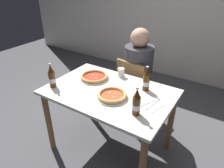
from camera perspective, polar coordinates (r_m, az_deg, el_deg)
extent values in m
plane|color=#4C4C51|center=(2.43, -0.67, -17.24)|extent=(8.00, 8.00, 0.00)
cube|color=silver|center=(3.74, 19.41, 20.53)|extent=(7.00, 0.10, 2.60)
cube|color=silver|center=(1.97, -0.79, -2.25)|extent=(1.20, 0.80, 0.03)
cylinder|color=olive|center=(2.29, -17.18, -10.12)|extent=(0.06, 0.06, 0.72)
cylinder|color=olive|center=(2.67, -6.38, -2.68)|extent=(0.06, 0.06, 0.72)
cylinder|color=olive|center=(2.26, 15.94, -10.41)|extent=(0.06, 0.06, 0.72)
cube|color=olive|center=(2.64, 7.09, -1.35)|extent=(0.45, 0.45, 0.04)
cube|color=olive|center=(2.40, 4.97, 1.53)|extent=(0.38, 0.09, 0.40)
cylinder|color=olive|center=(2.81, 11.65, -5.11)|extent=(0.04, 0.04, 0.41)
cylinder|color=olive|center=(2.96, 5.99, -2.77)|extent=(0.04, 0.04, 0.41)
cylinder|color=olive|center=(2.57, 7.76, -8.39)|extent=(0.04, 0.04, 0.41)
cylinder|color=olive|center=(2.73, 1.82, -5.62)|extent=(0.04, 0.04, 0.41)
cube|color=#2D3342|center=(2.73, 6.64, -5.24)|extent=(0.32, 0.28, 0.45)
cylinder|color=#3F3F47|center=(2.49, 7.29, 4.32)|extent=(0.34, 0.34, 0.55)
sphere|color=tan|center=(2.36, 7.86, 12.60)|extent=(0.22, 0.22, 0.22)
cylinder|color=white|center=(1.85, 0.03, -3.61)|extent=(0.29, 0.29, 0.01)
cylinder|color=#CC4723|center=(1.85, 0.03, -3.32)|extent=(0.21, 0.21, 0.01)
torus|color=tan|center=(1.84, 0.03, -3.03)|extent=(0.27, 0.27, 0.03)
sphere|color=silver|center=(1.88, -0.50, -2.65)|extent=(0.02, 0.02, 0.02)
sphere|color=silver|center=(1.82, 0.52, -3.82)|extent=(0.02, 0.02, 0.02)
sphere|color=silver|center=(1.87, 0.88, -2.77)|extent=(0.02, 0.02, 0.02)
cylinder|color=white|center=(2.18, -4.95, 1.63)|extent=(0.32, 0.32, 0.01)
cylinder|color=#AD2D19|center=(2.18, -4.96, 1.89)|extent=(0.23, 0.23, 0.01)
torus|color=tan|center=(2.17, -4.97, 2.15)|extent=(0.29, 0.29, 0.03)
sphere|color=silver|center=(2.22, -5.36, 2.42)|extent=(0.02, 0.02, 0.02)
sphere|color=silver|center=(2.14, -4.58, 1.50)|extent=(0.02, 0.02, 0.02)
sphere|color=silver|center=(2.20, -4.10, 2.33)|extent=(0.02, 0.02, 0.02)
cylinder|color=#512D0F|center=(1.96, 9.46, 0.41)|extent=(0.06, 0.06, 0.16)
cone|color=#512D0F|center=(1.91, 9.74, 3.51)|extent=(0.05, 0.05, 0.07)
cylinder|color=#B7B7BC|center=(1.89, 9.85, 4.70)|extent=(0.03, 0.03, 0.01)
cylinder|color=white|center=(1.96, 9.44, 0.20)|extent=(0.07, 0.07, 0.04)
cylinder|color=#512D0F|center=(2.07, -16.29, 1.24)|extent=(0.06, 0.06, 0.16)
cone|color=#512D0F|center=(2.02, -16.75, 4.19)|extent=(0.05, 0.05, 0.07)
cylinder|color=#B7B7BC|center=(2.00, -16.92, 5.31)|extent=(0.03, 0.03, 0.01)
cylinder|color=white|center=(2.08, -16.26, 1.04)|extent=(0.07, 0.07, 0.04)
cylinder|color=#512D0F|center=(1.62, 6.77, -6.04)|extent=(0.06, 0.06, 0.16)
cone|color=#512D0F|center=(1.56, 7.01, -2.49)|extent=(0.05, 0.05, 0.07)
cylinder|color=#B7B7BC|center=(1.53, 7.11, -1.11)|extent=(0.03, 0.03, 0.01)
cylinder|color=white|center=(1.62, 6.75, -6.27)|extent=(0.07, 0.07, 0.04)
cube|color=white|center=(1.80, 10.72, -5.46)|extent=(0.23, 0.23, 0.00)
cube|color=silver|center=(1.79, 11.32, -5.53)|extent=(0.04, 0.19, 0.00)
cube|color=silver|center=(1.80, 10.15, -5.16)|extent=(0.08, 0.16, 0.00)
cylinder|color=white|center=(2.20, 2.54, 3.23)|extent=(0.07, 0.07, 0.09)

